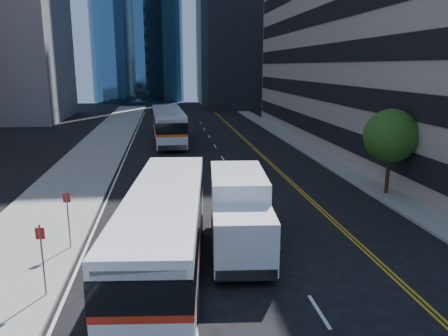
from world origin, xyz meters
name	(u,v)px	position (x,y,z in m)	size (l,w,h in m)	color
ground	(274,259)	(0.00, 0.00, 0.00)	(160.00, 160.00, 0.00)	black
sidewalk_west	(99,150)	(-10.50, 25.00, 0.07)	(5.00, 90.00, 0.15)	gray
sidewalk_east	(302,145)	(9.00, 25.00, 0.07)	(2.00, 90.00, 0.15)	gray
street_tree	(391,136)	(9.00, 8.00, 3.64)	(3.20, 3.20, 5.10)	#332114
bus_front	(165,226)	(-4.35, -0.20, 1.72)	(3.88, 12.40, 3.15)	white
bus_rear	(168,125)	(-4.00, 28.83, 1.83)	(3.39, 13.07, 3.34)	white
box_truck	(239,212)	(-1.24, 1.17, 1.69)	(2.89, 6.87, 3.20)	white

